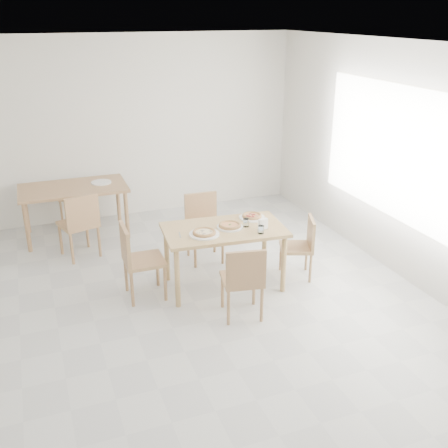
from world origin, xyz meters
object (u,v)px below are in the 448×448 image
object	(u,v)px
chair_south	(244,278)
pizza_margherita	(230,225)
pizza_pepperoni	(252,216)
pizza_mushroom	(204,232)
chair_north	(203,222)
chair_back_n	(70,191)
plate_empty	(101,182)
plate_pepperoni	(252,217)
chair_west	(136,257)
plate_margherita	(230,227)
tumbler_a	(261,230)
plate_mushroom	(204,234)
napkin_holder	(263,225)
chair_back_s	(80,221)
second_table	(73,192)
main_table	(224,235)
chair_east	(302,243)
tumbler_b	(246,223)

from	to	relation	value
chair_south	pizza_margherita	distance (m)	0.81
pizza_pepperoni	pizza_mushroom	bearing A→B (deg)	-158.58
chair_north	chair_back_n	bearing A→B (deg)	128.55
chair_south	plate_empty	xyz separation A→B (m)	(-1.00, 3.00, 0.27)
chair_north	plate_pepperoni	xyz separation A→B (m)	(0.41, -0.66, 0.25)
chair_west	plate_pepperoni	world-z (taller)	chair_west
chair_west	plate_margherita	xyz separation A→B (m)	(1.09, -0.10, 0.24)
plate_margherita	tumbler_a	bearing A→B (deg)	-46.07
chair_west	pizza_mushroom	bearing A→B (deg)	-104.13
pizza_margherita	plate_mushroom	bearing A→B (deg)	-164.75
pizza_margherita	chair_north	bearing A→B (deg)	93.05
napkin_holder	chair_back_s	bearing A→B (deg)	132.90
second_table	chair_south	bearing A→B (deg)	-64.08
pizza_margherita	second_table	bearing A→B (deg)	124.92
main_table	plate_mushroom	world-z (taller)	plate_mushroom
main_table	plate_pepperoni	xyz separation A→B (m)	(0.43, 0.18, 0.10)
plate_margherita	napkin_holder	world-z (taller)	napkin_holder
chair_north	pizza_margherita	distance (m)	0.89
plate_mushroom	pizza_pepperoni	bearing A→B (deg)	21.42
main_table	chair_west	distance (m)	1.04
chair_east	plate_mushroom	world-z (taller)	chair_east
chair_north	plate_mushroom	xyz separation A→B (m)	(-0.30, -0.94, 0.25)
tumbler_a	second_table	bearing A→B (deg)	126.05
tumbler_a	chair_north	bearing A→B (deg)	105.61
tumbler_b	chair_back_n	size ratio (longest dim) A/B	0.12
main_table	chair_west	xyz separation A→B (m)	(-1.02, 0.10, -0.14)
main_table	chair_east	world-z (taller)	chair_east
chair_back_n	chair_north	bearing A→B (deg)	-51.72
tumbler_a	chair_back_s	world-z (taller)	chair_back_s
plate_pepperoni	tumbler_a	xyz separation A→B (m)	(-0.09, -0.46, 0.04)
chair_south	pizza_mushroom	size ratio (longest dim) A/B	2.42
tumbler_a	plate_margherita	bearing A→B (deg)	133.93
plate_mushroom	tumbler_a	world-z (taller)	tumbler_a
plate_mushroom	chair_south	bearing A→B (deg)	-72.22
plate_pepperoni	plate_empty	world-z (taller)	same
chair_south	pizza_pepperoni	distance (m)	1.09
plate_margherita	chair_back_s	size ratio (longest dim) A/B	0.34
chair_south	second_table	xyz separation A→B (m)	(-1.41, 2.96, 0.18)
chair_back_s	chair_south	bearing A→B (deg)	106.84
chair_west	chair_back_s	distance (m)	1.38
second_table	tumbler_b	bearing A→B (deg)	-51.86
chair_north	plate_margherita	distance (m)	0.88
chair_south	plate_empty	size ratio (longest dim) A/B	2.93
pizza_mushroom	chair_north	bearing A→B (deg)	72.21
napkin_holder	chair_back_n	xyz separation A→B (m)	(-1.88, 3.15, -0.35)
plate_mushroom	tumbler_b	world-z (taller)	tumbler_b
pizza_margherita	napkin_holder	xyz separation A→B (m)	(0.33, -0.19, 0.03)
plate_mushroom	plate_pepperoni	xyz separation A→B (m)	(0.71, 0.28, 0.00)
chair_west	tumbler_a	bearing A→B (deg)	-104.95
pizza_mushroom	tumbler_a	distance (m)	0.64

